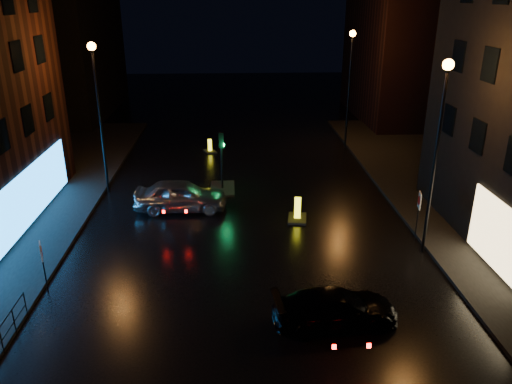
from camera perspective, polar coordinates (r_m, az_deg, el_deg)
ground at (r=17.06m, az=-0.21°, el=-17.12°), size 120.00×120.00×0.00m
building_far_left at (r=50.80m, az=-21.41°, el=16.16°), size 8.00×16.00×14.00m
building_far_right at (r=48.12m, az=16.65°, el=15.28°), size 8.00×14.00×12.00m
street_lamp_lfar at (r=28.67m, az=-17.67°, el=10.41°), size 0.44×0.44×8.37m
street_lamp_rnear at (r=21.65m, az=20.20°, el=6.66°), size 0.44×0.44×8.37m
street_lamp_rfar at (r=36.62m, az=10.70°, el=13.32°), size 0.44×0.44×8.37m
traffic_signal at (r=29.12m, az=-3.88°, el=1.19°), size 1.40×2.40×3.45m
silver_hatchback at (r=26.53m, az=-8.60°, el=-0.39°), size 4.82×1.98×1.64m
dark_sedan at (r=17.82m, az=9.09°, el=-12.99°), size 4.52×2.22×1.26m
bollard_near at (r=25.39m, az=4.75°, el=-2.61°), size 1.11×1.49×1.20m
bollard_far at (r=36.42m, az=-5.28°, el=4.90°), size 1.05×1.26×0.94m
road_sign_left at (r=20.56m, az=-23.28°, el=-6.67°), size 0.22×0.48×2.05m
road_sign_right at (r=23.97m, az=18.14°, el=-1.38°), size 0.16×0.56×2.31m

